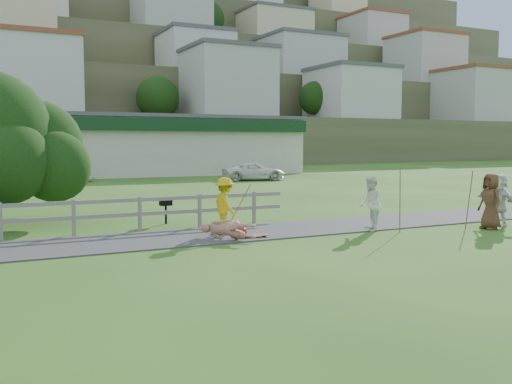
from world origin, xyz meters
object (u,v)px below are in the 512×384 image
at_px(car_silver, 61,173).
at_px(bbq, 166,212).
at_px(skater_rider, 225,208).
at_px(spectator_a, 371,204).
at_px(spectator_c, 490,201).
at_px(skater_fallen, 228,230).
at_px(car_white, 254,172).
at_px(spectator_d, 499,200).

bearing_deg(car_silver, bbq, 177.25).
distance_m(skater_rider, car_silver, 25.90).
relative_size(spectator_a, spectator_c, 0.97).
bearing_deg(skater_rider, bbq, 13.38).
xyz_separation_m(skater_rider, skater_fallen, (-0.28, -0.84, -0.52)).
bearing_deg(skater_fallen, spectator_c, -49.22).
bearing_deg(spectator_c, car_white, 179.19).
xyz_separation_m(skater_fallen, car_white, (12.03, 22.86, 0.33)).
xyz_separation_m(skater_fallen, spectator_d, (9.30, -1.40, 0.56)).
distance_m(spectator_a, bbq, 6.91).
height_order(skater_rider, bbq, skater_rider).
distance_m(spectator_d, bbq, 11.26).
relative_size(skater_fallen, spectator_d, 0.98).
bearing_deg(spectator_d, skater_fallen, -93.15).
xyz_separation_m(skater_rider, spectator_a, (4.45, -1.25, 0.04)).
relative_size(skater_rider, car_silver, 0.40).
relative_size(spectator_c, bbq, 2.15).
bearing_deg(skater_fallen, skater_rider, 34.57).
bearing_deg(skater_rider, skater_fallen, 159.68).
distance_m(skater_fallen, car_silver, 26.73).
bearing_deg(bbq, spectator_a, -41.88).
bearing_deg(skater_fallen, spectator_d, -45.77).
bearing_deg(skater_fallen, spectator_a, -42.17).
distance_m(skater_fallen, car_white, 25.83).
height_order(skater_fallen, spectator_d, spectator_d).
bearing_deg(spectator_a, car_white, -172.61).
distance_m(car_silver, car_white, 13.60).
relative_size(spectator_a, car_silver, 0.42).
bearing_deg(car_white, skater_fallen, 161.46).
bearing_deg(spectator_c, skater_fallen, -94.54).
bearing_deg(car_white, spectator_a, 171.79).
relative_size(car_silver, bbq, 4.96).
relative_size(skater_fallen, spectator_c, 0.94).
bearing_deg(skater_fallen, car_white, 25.05).
distance_m(skater_fallen, bbq, 4.02).
height_order(spectator_d, car_white, spectator_d).
xyz_separation_m(skater_rider, spectator_c, (8.16, -2.64, 0.08)).
relative_size(car_white, bbq, 5.49).
distance_m(spectator_c, car_silver, 30.03).
bearing_deg(bbq, car_white, 53.86).
distance_m(spectator_c, bbq, 10.72).
xyz_separation_m(spectator_c, car_white, (3.59, 24.66, -0.26)).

